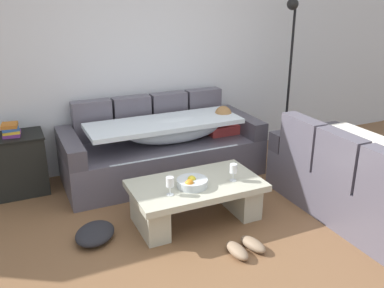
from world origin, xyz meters
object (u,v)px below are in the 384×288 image
Objects in this scene: couch_along_wall at (165,148)px; crumpled_garment at (95,233)px; couch_near_window at (366,184)px; floor_lamp at (289,68)px; wine_glass_near_left at (170,183)px; book_stack_on_cabinet at (11,130)px; wine_glass_near_right at (233,169)px; side_cabinet at (10,165)px; pair_of_shoes at (245,247)px; coffee_table at (196,196)px; fruit_bowl at (192,183)px.

couch_along_wall is 5.55× the size of crumpled_garment.
floor_lamp is (0.37, 1.75, 0.78)m from couch_near_window.
wine_glass_near_left is 1.85m from book_stack_on_cabinet.
couch_near_window is at bearing -50.95° from couch_along_wall.
crumpled_garment is at bearing 164.27° from wine_glass_near_left.
side_cabinet is at bearing 142.96° from wine_glass_near_right.
couch_near_window is 11.52× the size of wine_glass_near_left.
pair_of_shoes is at bearing -49.73° from wine_glass_near_left.
coffee_table is at bearing 21.94° from wine_glass_near_left.
side_cabinet reaches higher than fruit_bowl.
wine_glass_near_right is at bearing -17.57° from coffee_table.
floor_lamp is at bearing 32.23° from fruit_bowl.
pair_of_shoes is at bearing -33.11° from crumpled_garment.
book_stack_on_cabinet is (-1.47, 1.30, 0.47)m from coffee_table.
book_stack_on_cabinet is 3.34m from floor_lamp.
coffee_table reaches higher than crumpled_garment.
side_cabinet is (-1.86, 1.40, -0.17)m from wine_glass_near_right.
floor_lamp reaches higher than fruit_bowl.
book_stack_on_cabinet is at bearing 135.97° from fruit_bowl.
couch_along_wall reaches higher than pair_of_shoes.
coffee_table is 2.01m from side_cabinet.
crumpled_garment is (0.59, -1.24, -0.26)m from side_cabinet.
couch_near_window is at bearing -32.99° from book_stack_on_cabinet.
couch_along_wall is at bearing -7.92° from side_cabinet.
side_cabinet is at bearing 115.38° from crumpled_garment.
couch_along_wall is 1.85× the size of coffee_table.
floor_lamp is at bearing 21.41° from crumpled_garment.
wine_glass_near_left is (-0.24, -0.07, 0.08)m from fruit_bowl.
couch_along_wall is 2.17m from couch_near_window.
coffee_table is 0.62× the size of floor_lamp.
couch_near_window is 3.53m from book_stack_on_cabinet.
couch_near_window reaches higher than coffee_table.
fruit_bowl is at bearing -42.85° from side_cabinet.
floor_lamp is 3.17m from crumpled_garment.
wine_glass_near_left is at bearing -178.24° from wine_glass_near_right.
pair_of_shoes is (0.14, -0.65, -0.19)m from coffee_table.
fruit_bowl is 0.39× the size of side_cabinet.
wine_glass_near_left is 0.79m from crumpled_garment.
side_cabinet is at bearing 177.37° from floor_lamp.
wine_glass_near_left is 1.00× the size of wine_glass_near_right.
pair_of_shoes is 0.81× the size of crumpled_garment.
side_cabinet is 0.39m from book_stack_on_cabinet.
pair_of_shoes is at bearing -133.43° from floor_lamp.
coffee_table is at bearing 102.10° from pair_of_shoes.
couch_near_window is 4.78× the size of crumpled_garment.
couch_along_wall is 1.65m from side_cabinet.
couch_along_wall is 9.73× the size of book_stack_on_cabinet.
coffee_table is 2.34m from floor_lamp.
fruit_bowl is (-1.54, 0.55, 0.08)m from couch_near_window.
book_stack_on_cabinet is (-1.58, 0.23, 0.37)m from couch_along_wall.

